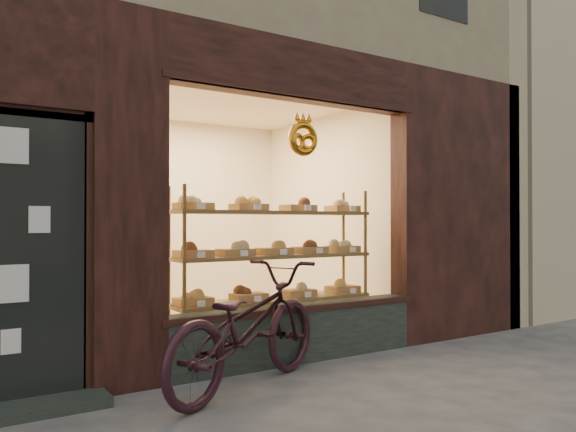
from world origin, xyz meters
TOP-DOWN VIEW (x-y plane):
  - neighbor_right at (9.60, 5.50)m, footprint 12.00×7.00m
  - display_shelf at (0.45, 2.55)m, footprint 2.20×0.45m
  - bicycle at (-0.40, 1.59)m, footprint 2.04×1.43m

SIDE VIEW (x-z plane):
  - bicycle at x=-0.40m, z-range 0.00..1.02m
  - display_shelf at x=0.45m, z-range 0.02..1.72m
  - neighbor_right at x=9.60m, z-range 0.00..9.00m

